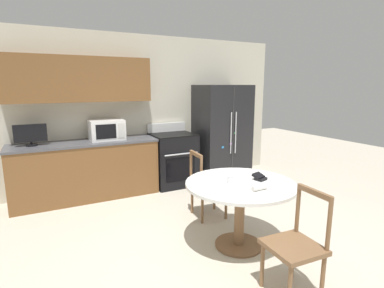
% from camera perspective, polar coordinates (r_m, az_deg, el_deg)
% --- Properties ---
extents(ground_plane, '(14.00, 14.00, 0.00)m').
position_cam_1_polar(ground_plane, '(3.49, 6.99, -19.11)').
color(ground_plane, beige).
extents(back_wall, '(5.20, 0.44, 2.60)m').
position_cam_1_polar(back_wall, '(5.27, -11.60, 7.57)').
color(back_wall, beige).
rests_on(back_wall, ground_plane).
extents(kitchen_counter, '(2.17, 0.64, 0.90)m').
position_cam_1_polar(kitchen_counter, '(4.98, -19.39, -4.68)').
color(kitchen_counter, brown).
rests_on(kitchen_counter, ground_plane).
extents(refrigerator, '(0.93, 0.75, 1.76)m').
position_cam_1_polar(refrigerator, '(5.66, 5.70, 2.21)').
color(refrigerator, black).
rests_on(refrigerator, ground_plane).
extents(oven_range, '(0.73, 0.68, 1.08)m').
position_cam_1_polar(oven_range, '(5.32, -3.65, -2.85)').
color(oven_range, black).
rests_on(oven_range, ground_plane).
extents(microwave, '(0.52, 0.39, 0.32)m').
position_cam_1_polar(microwave, '(4.94, -15.94, 2.63)').
color(microwave, white).
rests_on(microwave, kitchen_counter).
extents(countertop_tv, '(0.43, 0.16, 0.31)m').
position_cam_1_polar(countertop_tv, '(4.83, -28.40, 1.66)').
color(countertop_tv, black).
rests_on(countertop_tv, kitchen_counter).
extents(dining_table, '(1.18, 1.18, 0.73)m').
position_cam_1_polar(dining_table, '(3.30, 9.19, -9.66)').
color(dining_table, white).
rests_on(dining_table, ground_plane).
extents(dining_chair_far, '(0.45, 0.45, 0.90)m').
position_cam_1_polar(dining_chair_far, '(4.04, 2.85, -7.92)').
color(dining_chair_far, brown).
rests_on(dining_chair_far, ground_plane).
extents(dining_chair_near, '(0.44, 0.44, 0.90)m').
position_cam_1_polar(dining_chair_near, '(2.78, 19.19, -17.79)').
color(dining_chair_near, brown).
rests_on(dining_chair_near, ground_plane).
extents(candle_glass, '(0.08, 0.08, 0.09)m').
position_cam_1_polar(candle_glass, '(3.20, 7.39, -6.83)').
color(candle_glass, silver).
rests_on(candle_glass, dining_table).
extents(folded_napkin, '(0.16, 0.06, 0.05)m').
position_cam_1_polar(folded_napkin, '(3.05, 12.71, -8.13)').
color(folded_napkin, silver).
rests_on(folded_napkin, dining_table).
extents(wallet, '(0.15, 0.15, 0.07)m').
position_cam_1_polar(wallet, '(3.38, 12.75, -6.21)').
color(wallet, black).
rests_on(wallet, dining_table).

